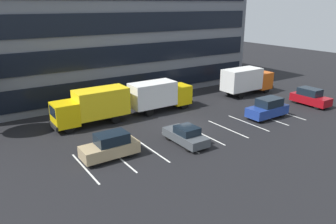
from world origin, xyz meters
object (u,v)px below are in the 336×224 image
(box_truck_yellow_all, at_px, (92,106))
(suv_maroon, at_px, (310,97))
(box_truck_yellow, at_px, (160,94))
(suv_tan, at_px, (110,146))
(suv_navy, at_px, (268,108))
(box_truck_orange, at_px, (247,80))
(sedan_charcoal, at_px, (186,135))

(box_truck_yellow_all, xyz_separation_m, suv_maroon, (23.39, -7.97, -0.98))
(box_truck_yellow, bearing_deg, suv_tan, -140.73)
(suv_maroon, xyz_separation_m, suv_navy, (-7.63, -0.17, 0.04))
(suv_maroon, relative_size, suv_navy, 0.96)
(box_truck_orange, distance_m, suv_maroon, 7.99)
(sedan_charcoal, relative_size, suv_maroon, 1.00)
(sedan_charcoal, bearing_deg, box_truck_orange, 27.25)
(sedan_charcoal, bearing_deg, box_truck_yellow_all, 118.32)
(suv_maroon, distance_m, suv_tan, 25.06)
(sedan_charcoal, relative_size, suv_navy, 0.96)
(box_truck_yellow_all, xyz_separation_m, sedan_charcoal, (4.72, -8.75, -1.20))
(sedan_charcoal, height_order, suv_tan, suv_tan)
(box_truck_yellow_all, bearing_deg, box_truck_yellow, 0.01)
(box_truck_yellow_all, bearing_deg, suv_navy, -27.30)
(box_truck_yellow_all, distance_m, box_truck_yellow, 7.73)
(box_truck_yellow_all, xyz_separation_m, box_truck_yellow, (7.73, 0.00, -0.07))
(suv_navy, bearing_deg, box_truck_yellow_all, 152.70)
(box_truck_yellow, relative_size, suv_navy, 1.56)
(suv_maroon, bearing_deg, box_truck_yellow, 153.02)
(box_truck_yellow, bearing_deg, suv_navy, -45.37)
(box_truck_yellow, distance_m, suv_tan, 12.18)
(box_truck_yellow, distance_m, suv_navy, 11.47)
(box_truck_orange, distance_m, suv_navy, 9.18)
(box_truck_yellow, bearing_deg, box_truck_yellow_all, -179.99)
(box_truck_yellow_all, xyz_separation_m, suv_tan, (-1.67, -7.68, -0.98))
(sedan_charcoal, xyz_separation_m, suv_tan, (-6.39, 1.07, 0.21))
(suv_navy, bearing_deg, box_truck_yellow, 134.63)
(box_truck_yellow_all, relative_size, suv_tan, 1.70)
(box_truck_yellow_all, relative_size, sedan_charcoal, 1.70)
(suv_maroon, bearing_deg, sedan_charcoal, -177.60)
(sedan_charcoal, relative_size, suv_tan, 1.00)
(suv_navy, bearing_deg, suv_tan, 178.51)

